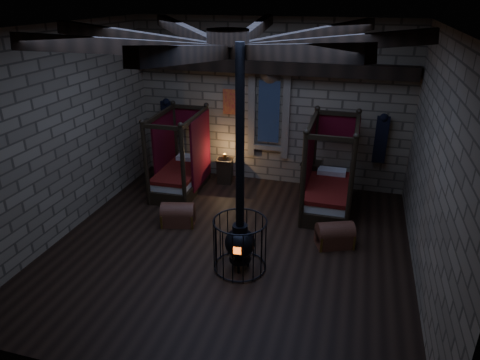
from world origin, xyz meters
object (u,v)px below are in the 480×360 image
(bed_left, at_px, (181,171))
(trunk_right, at_px, (335,235))
(bed_right, at_px, (329,188))
(trunk_left, at_px, (178,215))
(stove, at_px, (240,239))

(bed_left, relative_size, trunk_right, 2.41)
(bed_left, bearing_deg, bed_right, -2.94)
(trunk_left, bearing_deg, trunk_right, -12.65)
(bed_left, height_order, trunk_right, bed_left)
(bed_right, bearing_deg, bed_left, 179.10)
(bed_right, distance_m, trunk_left, 3.53)
(bed_left, bearing_deg, trunk_left, -71.51)
(bed_right, xyz_separation_m, trunk_left, (-3.10, -1.65, -0.29))
(bed_left, xyz_separation_m, trunk_left, (0.64, -1.72, -0.27))
(trunk_right, bearing_deg, bed_left, 135.30)
(bed_left, distance_m, bed_right, 3.74)
(bed_left, distance_m, stove, 3.77)
(bed_right, bearing_deg, stove, -115.26)
(trunk_right, xyz_separation_m, stove, (-1.63, -1.26, 0.38))
(stove, bearing_deg, trunk_right, 32.51)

